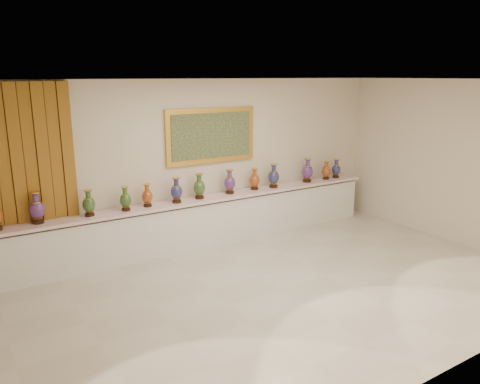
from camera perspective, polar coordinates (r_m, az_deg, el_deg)
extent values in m
plane|color=beige|center=(7.04, 4.96, -11.76)|extent=(8.00, 8.00, 0.00)
plane|color=beige|center=(8.60, -4.98, 3.56)|extent=(8.00, 0.00, 8.00)
plane|color=beige|center=(9.47, 24.83, 3.28)|extent=(0.00, 5.00, 5.00)
plane|color=white|center=(6.34, 5.55, 13.46)|extent=(8.00, 8.00, 0.00)
cube|color=#A96E24|center=(7.66, -25.28, 0.94)|extent=(1.64, 0.14, 2.95)
cube|color=gold|center=(8.60, -3.53, 6.88)|extent=(1.80, 0.06, 1.00)
cube|color=black|center=(8.57, -3.41, 6.86)|extent=(1.62, 0.02, 0.82)
cube|color=white|center=(8.67, -4.12, -3.81)|extent=(7.20, 0.42, 0.81)
cube|color=#FAD2D5|center=(8.52, -4.11, -0.83)|extent=(7.28, 0.48, 0.05)
cylinder|color=black|center=(7.65, -23.38, -3.33)|extent=(0.17, 0.17, 0.05)
cone|color=gold|center=(7.64, -23.41, -2.95)|extent=(0.15, 0.15, 0.03)
ellipsoid|color=#201248|center=(7.60, -23.51, -1.99)|extent=(0.25, 0.25, 0.28)
cylinder|color=gold|center=(7.57, -23.60, -1.12)|extent=(0.15, 0.15, 0.01)
cylinder|color=#201248|center=(7.56, -23.64, -0.67)|extent=(0.09, 0.09, 0.10)
cone|color=#201248|center=(7.54, -23.70, -0.16)|extent=(0.15, 0.15, 0.04)
cylinder|color=gold|center=(7.54, -23.71, -0.03)|extent=(0.16, 0.16, 0.01)
cylinder|color=black|center=(7.75, -17.85, -2.65)|extent=(0.15, 0.15, 0.04)
cone|color=gold|center=(7.74, -17.88, -2.32)|extent=(0.13, 0.13, 0.03)
ellipsoid|color=black|center=(7.71, -17.94, -1.47)|extent=(0.24, 0.24, 0.25)
cylinder|color=gold|center=(7.68, -18.00, -0.72)|extent=(0.14, 0.14, 0.01)
cylinder|color=black|center=(7.67, -18.03, -0.33)|extent=(0.08, 0.08, 0.09)
cone|color=black|center=(7.66, -18.07, 0.11)|extent=(0.14, 0.14, 0.03)
cylinder|color=gold|center=(7.65, -18.08, 0.23)|extent=(0.14, 0.14, 0.01)
cylinder|color=black|center=(7.90, -13.73, -2.06)|extent=(0.14, 0.14, 0.04)
cone|color=gold|center=(7.89, -13.75, -1.76)|extent=(0.12, 0.12, 0.03)
ellipsoid|color=black|center=(7.86, -13.80, -0.97)|extent=(0.23, 0.23, 0.23)
cylinder|color=gold|center=(7.83, -13.84, -0.27)|extent=(0.13, 0.13, 0.01)
cylinder|color=black|center=(7.82, -13.86, 0.09)|extent=(0.07, 0.07, 0.08)
cone|color=black|center=(7.81, -13.88, 0.51)|extent=(0.13, 0.13, 0.03)
cylinder|color=gold|center=(7.81, -13.89, 0.62)|extent=(0.13, 0.13, 0.01)
cylinder|color=black|center=(8.06, -11.19, -1.61)|extent=(0.14, 0.14, 0.04)
cone|color=gold|center=(8.05, -11.20, -1.31)|extent=(0.12, 0.12, 0.03)
ellipsoid|color=maroon|center=(8.02, -11.24, -0.56)|extent=(0.23, 0.23, 0.23)
cylinder|color=gold|center=(8.00, -11.27, 0.10)|extent=(0.12, 0.12, 0.01)
cylinder|color=maroon|center=(7.99, -11.29, 0.45)|extent=(0.07, 0.07, 0.08)
cone|color=maroon|center=(7.98, -11.31, 0.84)|extent=(0.12, 0.12, 0.03)
cylinder|color=gold|center=(7.97, -11.31, 0.95)|extent=(0.13, 0.13, 0.01)
cylinder|color=black|center=(8.22, -7.72, -1.14)|extent=(0.16, 0.16, 0.04)
cone|color=gold|center=(8.21, -7.73, -0.81)|extent=(0.14, 0.14, 0.03)
ellipsoid|color=#0F0F3C|center=(8.18, -7.76, 0.02)|extent=(0.27, 0.27, 0.26)
cylinder|color=gold|center=(8.15, -7.78, 0.76)|extent=(0.14, 0.14, 0.01)
cylinder|color=#0F0F3C|center=(8.14, -7.80, 1.14)|extent=(0.08, 0.08, 0.09)
cone|color=#0F0F3C|center=(8.13, -7.81, 1.58)|extent=(0.14, 0.14, 0.03)
cylinder|color=gold|center=(8.12, -7.81, 1.70)|extent=(0.14, 0.14, 0.01)
cylinder|color=black|center=(8.45, -4.96, -0.64)|extent=(0.16, 0.16, 0.05)
cone|color=gold|center=(8.44, -4.97, -0.31)|extent=(0.14, 0.14, 0.03)
ellipsoid|color=black|center=(8.41, -4.99, 0.52)|extent=(0.27, 0.27, 0.26)
cylinder|color=gold|center=(8.38, -5.00, 1.27)|extent=(0.14, 0.14, 0.01)
cylinder|color=black|center=(8.37, -5.01, 1.65)|extent=(0.08, 0.08, 0.10)
cone|color=black|center=(8.36, -5.02, 2.09)|extent=(0.14, 0.14, 0.04)
cylinder|color=gold|center=(8.35, -5.02, 2.21)|extent=(0.15, 0.15, 0.01)
cylinder|color=black|center=(8.77, -1.27, -0.04)|extent=(0.16, 0.16, 0.05)
cone|color=gold|center=(8.76, -1.27, 0.28)|extent=(0.14, 0.14, 0.03)
ellipsoid|color=#201248|center=(8.73, -1.27, 1.08)|extent=(0.24, 0.24, 0.26)
cylinder|color=gold|center=(8.71, -1.28, 1.80)|extent=(0.14, 0.14, 0.01)
cylinder|color=#201248|center=(8.70, -1.28, 2.17)|extent=(0.08, 0.08, 0.10)
cone|color=#201248|center=(8.68, -1.28, 2.59)|extent=(0.14, 0.14, 0.04)
cylinder|color=gold|center=(8.68, -1.28, 2.71)|extent=(0.15, 0.15, 0.01)
cylinder|color=black|center=(9.08, 1.77, 0.44)|extent=(0.15, 0.15, 0.04)
cone|color=gold|center=(9.07, 1.78, 0.72)|extent=(0.13, 0.13, 0.03)
ellipsoid|color=maroon|center=(9.04, 1.78, 1.43)|extent=(0.25, 0.25, 0.24)
cylinder|color=gold|center=(9.02, 1.79, 2.06)|extent=(0.13, 0.13, 0.01)
cylinder|color=maroon|center=(9.01, 1.79, 2.40)|extent=(0.08, 0.08, 0.09)
cone|color=maroon|center=(9.00, 1.79, 2.77)|extent=(0.13, 0.13, 0.03)
cylinder|color=gold|center=(9.00, 1.79, 2.87)|extent=(0.14, 0.14, 0.01)
cylinder|color=black|center=(9.27, 4.09, 0.71)|extent=(0.17, 0.17, 0.05)
cone|color=gold|center=(9.26, 4.10, 1.02)|extent=(0.15, 0.15, 0.03)
ellipsoid|color=#0F0F3C|center=(9.23, 4.11, 1.80)|extent=(0.29, 0.29, 0.27)
cylinder|color=gold|center=(9.21, 4.13, 2.51)|extent=(0.15, 0.15, 0.01)
cylinder|color=#0F0F3C|center=(9.19, 4.13, 2.88)|extent=(0.09, 0.09, 0.10)
cone|color=#0F0F3C|center=(9.18, 4.14, 3.29)|extent=(0.15, 0.15, 0.04)
cylinder|color=gold|center=(9.18, 4.14, 3.40)|extent=(0.15, 0.15, 0.01)
cylinder|color=black|center=(9.83, 8.16, 1.37)|extent=(0.18, 0.18, 0.05)
cone|color=gold|center=(9.81, 8.17, 1.68)|extent=(0.15, 0.15, 0.03)
ellipsoid|color=#201248|center=(9.79, 8.20, 2.47)|extent=(0.24, 0.24, 0.29)
cylinder|color=gold|center=(9.76, 8.22, 3.17)|extent=(0.16, 0.16, 0.01)
cylinder|color=#201248|center=(9.75, 8.24, 3.53)|extent=(0.09, 0.09, 0.10)
cone|color=#201248|center=(9.74, 8.25, 3.95)|extent=(0.16, 0.16, 0.04)
cylinder|color=gold|center=(9.74, 8.26, 4.06)|extent=(0.16, 0.16, 0.01)
cylinder|color=black|center=(10.15, 10.43, 1.66)|extent=(0.14, 0.14, 0.04)
cone|color=gold|center=(10.14, 10.44, 1.90)|extent=(0.12, 0.12, 0.03)
ellipsoid|color=maroon|center=(10.12, 10.47, 2.50)|extent=(0.23, 0.23, 0.23)
cylinder|color=gold|center=(10.10, 10.49, 3.04)|extent=(0.13, 0.13, 0.01)
cylinder|color=maroon|center=(10.09, 10.50, 3.32)|extent=(0.07, 0.07, 0.08)
cone|color=maroon|center=(10.08, 10.52, 3.63)|extent=(0.13, 0.13, 0.03)
cylinder|color=gold|center=(10.08, 10.52, 3.72)|extent=(0.13, 0.13, 0.01)
cylinder|color=black|center=(10.35, 11.60, 1.85)|extent=(0.14, 0.14, 0.04)
cone|color=gold|center=(10.34, 11.61, 2.08)|extent=(0.12, 0.12, 0.03)
ellipsoid|color=#0F0F3C|center=(10.32, 11.64, 2.69)|extent=(0.22, 0.22, 0.23)
cylinder|color=gold|center=(10.30, 11.67, 3.23)|extent=(0.13, 0.13, 0.01)
cylinder|color=#0F0F3C|center=(10.29, 11.68, 3.51)|extent=(0.07, 0.07, 0.08)
cone|color=#0F0F3C|center=(10.28, 11.70, 3.83)|extent=(0.13, 0.13, 0.03)
cylinder|color=gold|center=(10.28, 11.70, 3.91)|extent=(0.13, 0.13, 0.01)
cube|color=white|center=(7.67, -17.48, -2.94)|extent=(0.10, 0.06, 0.00)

